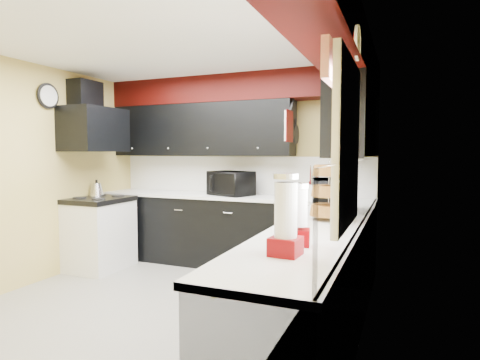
# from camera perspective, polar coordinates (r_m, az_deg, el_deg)

# --- Properties ---
(ground) EXTENTS (3.60, 3.60, 0.00)m
(ground) POSITION_cam_1_polar(r_m,az_deg,el_deg) (4.16, -10.07, -17.21)
(ground) COLOR gray
(ground) RESTS_ON ground
(wall_back) EXTENTS (3.60, 0.06, 2.50)m
(wall_back) POSITION_cam_1_polar(r_m,az_deg,el_deg) (5.49, -0.12, 1.39)
(wall_back) COLOR #E0C666
(wall_back) RESTS_ON ground
(wall_right) EXTENTS (0.06, 3.60, 2.50)m
(wall_right) POSITION_cam_1_polar(r_m,az_deg,el_deg) (3.29, 17.19, -0.53)
(wall_right) COLOR #E0C666
(wall_right) RESTS_ON ground
(wall_left) EXTENTS (0.06, 3.60, 2.50)m
(wall_left) POSITION_cam_1_polar(r_m,az_deg,el_deg) (5.08, -27.66, 0.73)
(wall_left) COLOR #E0C666
(wall_left) RESTS_ON ground
(ceiling) EXTENTS (3.60, 3.60, 0.06)m
(ceiling) POSITION_cam_1_polar(r_m,az_deg,el_deg) (4.00, -10.53, 18.41)
(ceiling) COLOR white
(ceiling) RESTS_ON wall_back
(cab_back) EXTENTS (3.60, 0.60, 0.90)m
(cab_back) POSITION_cam_1_polar(r_m,az_deg,el_deg) (5.31, -1.37, -7.40)
(cab_back) COLOR black
(cab_back) RESTS_ON ground
(cab_right) EXTENTS (0.60, 3.00, 0.90)m
(cab_right) POSITION_cam_1_polar(r_m,az_deg,el_deg) (3.20, 10.83, -15.21)
(cab_right) COLOR black
(cab_right) RESTS_ON ground
(counter_back) EXTENTS (3.62, 0.64, 0.04)m
(counter_back) POSITION_cam_1_polar(r_m,az_deg,el_deg) (5.24, -1.37, -2.35)
(counter_back) COLOR white
(counter_back) RESTS_ON cab_back
(counter_right) EXTENTS (0.64, 3.02, 0.04)m
(counter_right) POSITION_cam_1_polar(r_m,az_deg,el_deg) (3.08, 10.94, -6.92)
(counter_right) COLOR white
(counter_right) RESTS_ON cab_right
(splash_back) EXTENTS (3.60, 0.02, 0.50)m
(splash_back) POSITION_cam_1_polar(r_m,az_deg,el_deg) (5.48, -0.16, 0.76)
(splash_back) COLOR white
(splash_back) RESTS_ON counter_back
(splash_right) EXTENTS (0.02, 3.60, 0.50)m
(splash_right) POSITION_cam_1_polar(r_m,az_deg,el_deg) (3.29, 16.99, -1.56)
(splash_right) COLOR white
(splash_right) RESTS_ON counter_right
(upper_back) EXTENTS (2.60, 0.35, 0.70)m
(upper_back) POSITION_cam_1_polar(r_m,az_deg,el_deg) (5.54, -5.64, 7.09)
(upper_back) COLOR black
(upper_back) RESTS_ON wall_back
(upper_right) EXTENTS (0.35, 1.80, 0.70)m
(upper_right) POSITION_cam_1_polar(r_m,az_deg,el_deg) (4.20, 16.05, 7.95)
(upper_right) COLOR black
(upper_right) RESTS_ON wall_right
(soffit_back) EXTENTS (3.60, 0.36, 0.35)m
(soffit_back) POSITION_cam_1_polar(r_m,az_deg,el_deg) (5.38, -0.87, 12.83)
(soffit_back) COLOR black
(soffit_back) RESTS_ON wall_back
(soffit_right) EXTENTS (0.36, 3.24, 0.35)m
(soffit_right) POSITION_cam_1_polar(r_m,az_deg,el_deg) (3.23, 13.94, 18.70)
(soffit_right) COLOR black
(soffit_right) RESTS_ON wall_right
(stove) EXTENTS (0.60, 0.75, 0.86)m
(stove) POSITION_cam_1_polar(r_m,az_deg,el_deg) (5.49, -19.28, -7.46)
(stove) COLOR white
(stove) RESTS_ON ground
(cooktop) EXTENTS (0.62, 0.77, 0.06)m
(cooktop) POSITION_cam_1_polar(r_m,az_deg,el_deg) (5.42, -19.39, -2.68)
(cooktop) COLOR black
(cooktop) RESTS_ON stove
(hood) EXTENTS (0.50, 0.78, 0.55)m
(hood) POSITION_cam_1_polar(r_m,az_deg,el_deg) (5.43, -20.01, 6.73)
(hood) COLOR black
(hood) RESTS_ON wall_left
(hood_duct) EXTENTS (0.24, 0.40, 0.40)m
(hood_duct) POSITION_cam_1_polar(r_m,az_deg,el_deg) (5.55, -21.13, 10.98)
(hood_duct) COLOR black
(hood_duct) RESTS_ON wall_left
(window) EXTENTS (0.03, 0.86, 0.96)m
(window) POSITION_cam_1_polar(r_m,az_deg,el_deg) (2.39, 15.04, 5.08)
(window) COLOR white
(window) RESTS_ON wall_right
(valance) EXTENTS (0.04, 0.88, 0.20)m
(valance) POSITION_cam_1_polar(r_m,az_deg,el_deg) (2.44, 13.89, 14.55)
(valance) COLOR red
(valance) RESTS_ON wall_right
(pan_top) EXTENTS (0.03, 0.22, 0.40)m
(pan_top) POSITION_cam_1_polar(r_m,az_deg,el_deg) (5.01, 7.60, 9.71)
(pan_top) COLOR black
(pan_top) RESTS_ON upper_back
(pan_mid) EXTENTS (0.03, 0.28, 0.46)m
(pan_mid) POSITION_cam_1_polar(r_m,az_deg,el_deg) (4.86, 7.18, 6.92)
(pan_mid) COLOR black
(pan_mid) RESTS_ON upper_back
(pan_low) EXTENTS (0.03, 0.24, 0.42)m
(pan_low) POSITION_cam_1_polar(r_m,az_deg,el_deg) (5.11, 7.94, 6.44)
(pan_low) COLOR black
(pan_low) RESTS_ON upper_back
(cut_board) EXTENTS (0.03, 0.26, 0.35)m
(cut_board) POSITION_cam_1_polar(r_m,az_deg,el_deg) (4.75, 6.92, 7.60)
(cut_board) COLOR white
(cut_board) RESTS_ON upper_back
(baskets) EXTENTS (0.27, 0.27, 0.50)m
(baskets) POSITION_cam_1_polar(r_m,az_deg,el_deg) (3.38, 12.50, -1.52)
(baskets) COLOR brown
(baskets) RESTS_ON upper_right
(clock) EXTENTS (0.03, 0.30, 0.30)m
(clock) POSITION_cam_1_polar(r_m,az_deg,el_deg) (5.26, -25.65, 10.72)
(clock) COLOR black
(clock) RESTS_ON wall_left
(deco_plate) EXTENTS (0.03, 0.24, 0.24)m
(deco_plate) POSITION_cam_1_polar(r_m,az_deg,el_deg) (3.03, 16.38, 18.19)
(deco_plate) COLOR white
(deco_plate) RESTS_ON wall_right
(toaster_oven) EXTENTS (0.66, 0.61, 0.31)m
(toaster_oven) POSITION_cam_1_polar(r_m,az_deg,el_deg) (5.19, -1.37, -0.47)
(toaster_oven) COLOR black
(toaster_oven) RESTS_ON counter_back
(microwave) EXTENTS (0.50, 0.62, 0.30)m
(microwave) POSITION_cam_1_polar(r_m,az_deg,el_deg) (3.92, 13.16, -2.08)
(microwave) COLOR black
(microwave) RESTS_ON counter_right
(utensil_crock) EXTENTS (0.19, 0.19, 0.17)m
(utensil_crock) POSITION_cam_1_polar(r_m,az_deg,el_deg) (4.84, 10.40, -1.68)
(utensil_crock) COLOR white
(utensil_crock) RESTS_ON counter_back
(knife_block) EXTENTS (0.13, 0.16, 0.22)m
(knife_block) POSITION_cam_1_polar(r_m,az_deg,el_deg) (4.96, 10.69, -1.25)
(knife_block) COLOR black
(knife_block) RESTS_ON counter_back
(kettle) EXTENTS (0.22, 0.22, 0.17)m
(kettle) POSITION_cam_1_polar(r_m,az_deg,el_deg) (5.65, -19.71, -1.27)
(kettle) COLOR #BCBCC1
(kettle) RESTS_ON cooktop
(dispenser_a) EXTENTS (0.14, 0.14, 0.33)m
(dispenser_a) POSITION_cam_1_polar(r_m,az_deg,el_deg) (2.42, 8.46, -5.37)
(dispenser_a) COLOR #5B0009
(dispenser_a) RESTS_ON counter_right
(dispenser_b) EXTENTS (0.17, 0.17, 0.43)m
(dispenser_b) POSITION_cam_1_polar(r_m,az_deg,el_deg) (2.18, 6.53, -5.14)
(dispenser_b) COLOR #5A0200
(dispenser_b) RESTS_ON counter_right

